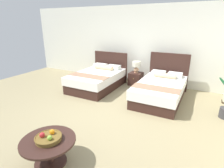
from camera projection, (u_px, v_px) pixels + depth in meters
ground_plane at (102, 112)px, 4.71m from camera, size 10.14×9.52×0.02m
wall_back at (143, 45)px, 6.73m from camera, size 10.14×0.12×2.80m
bed_near_window at (98, 79)px, 6.39m from camera, size 1.37×2.08×1.13m
bed_near_corner at (161, 89)px, 5.42m from camera, size 1.28×2.16×1.25m
nightstand at (136, 79)px, 6.72m from camera, size 0.45×0.49×0.46m
table_lamp at (136, 66)px, 6.58m from camera, size 0.30×0.30×0.42m
coffee_table at (49, 146)px, 2.91m from camera, size 0.87×0.87×0.44m
fruit_bowl at (48, 138)px, 2.86m from camera, size 0.42×0.42×0.14m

